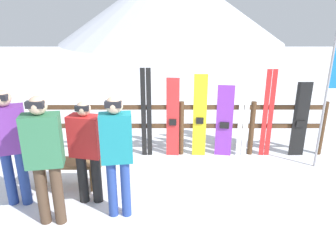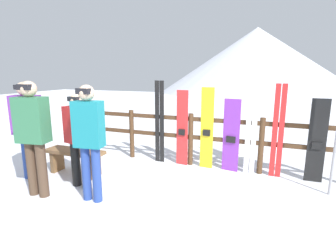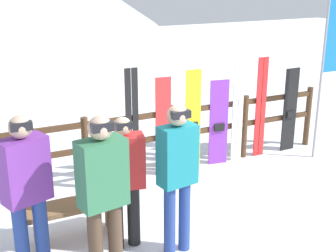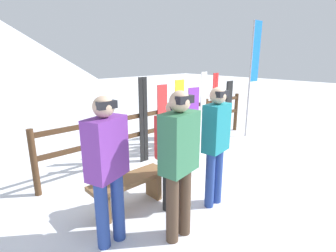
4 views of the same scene
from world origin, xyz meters
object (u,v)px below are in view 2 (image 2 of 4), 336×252
object	(u,v)px
snowboard_red	(182,128)
ski_pair_white	(251,128)
bench	(75,157)
person_plaid_green	(33,131)
snowboard_black_stripe	(317,141)
person_red	(79,135)
person_teal	(89,135)
ski_pair_black	(160,122)
person_purple	(27,124)
snowboard_yellow	(207,129)
snowboard_purple	(231,136)
ski_pair_red	(278,131)

from	to	relation	value
snowboard_red	ski_pair_white	bearing A→B (deg)	0.15
bench	person_plaid_green	world-z (taller)	person_plaid_green
snowboard_black_stripe	person_plaid_green	bearing A→B (deg)	-152.33
person_red	snowboard_black_stripe	size ratio (longest dim) A/B	1.06
person_teal	ski_pair_black	size ratio (longest dim) A/B	1.00
ski_pair_black	ski_pair_white	size ratio (longest dim) A/B	0.99
person_teal	ski_pair_black	world-z (taller)	ski_pair_black
person_purple	snowboard_black_stripe	distance (m)	4.98
snowboard_yellow	snowboard_purple	xyz separation A→B (m)	(0.47, -0.00, -0.10)
snowboard_red	snowboard_black_stripe	bearing A→B (deg)	-0.00
person_teal	ski_pair_white	world-z (taller)	ski_pair_white
person_red	person_purple	xyz separation A→B (m)	(-1.04, -0.06, 0.11)
person_red	person_teal	xyz separation A→B (m)	(0.48, -0.35, 0.12)
person_purple	snowboard_yellow	distance (m)	3.25
person_plaid_green	snowboard_yellow	distance (m)	3.02
person_plaid_green	snowboard_purple	bearing A→B (deg)	39.07
person_red	ski_pair_black	distance (m)	1.78
person_plaid_green	snowboard_yellow	bearing A→B (deg)	44.70
ski_pair_red	person_plaid_green	bearing A→B (deg)	-148.18
person_teal	ski_pair_white	distance (m)	2.87
person_red	snowboard_yellow	distance (m)	2.38
person_red	ski_pair_red	bearing A→B (deg)	28.11
person_teal	ski_pair_black	distance (m)	1.98
snowboard_red	snowboard_yellow	distance (m)	0.51
person_red	snowboard_purple	bearing A→B (deg)	36.06
person_plaid_green	ski_pair_white	size ratio (longest dim) A/B	1.01
person_teal	ski_pair_white	xyz separation A→B (m)	(2.09, 1.96, -0.14)
person_red	ski_pair_white	bearing A→B (deg)	32.16
person_plaid_green	snowboard_purple	distance (m)	3.38
ski_pair_red	ski_pair_black	bearing A→B (deg)	180.00
person_teal	snowboard_red	xyz separation A→B (m)	(0.76, 1.96, -0.24)
person_teal	snowboard_red	bearing A→B (deg)	68.85
snowboard_red	person_teal	bearing A→B (deg)	-111.15
ski_pair_white	ski_pair_red	size ratio (longest dim) A/B	1.03
person_plaid_green	snowboard_black_stripe	world-z (taller)	person_plaid_green
person_purple	ski_pair_black	size ratio (longest dim) A/B	1.00
ski_pair_white	person_plaid_green	bearing A→B (deg)	-144.41
person_red	snowboard_yellow	size ratio (longest dim) A/B	0.97
ski_pair_white	person_teal	bearing A→B (deg)	-136.81
person_plaid_green	person_purple	world-z (taller)	person_plaid_green
person_red	snowboard_black_stripe	xyz separation A→B (m)	(3.65, 1.61, -0.16)
person_teal	snowboard_purple	world-z (taller)	person_teal
person_teal	snowboard_yellow	distance (m)	2.34
snowboard_red	ski_pair_red	bearing A→B (deg)	0.11
ski_pair_red	snowboard_yellow	bearing A→B (deg)	-179.85
ski_pair_red	snowboard_red	bearing A→B (deg)	-179.89
person_plaid_green	snowboard_yellow	xyz separation A→B (m)	(2.14, 2.12, -0.22)
person_teal	person_purple	distance (m)	1.55
bench	snowboard_red	size ratio (longest dim) A/B	0.75
person_purple	snowboard_red	bearing A→B (deg)	36.23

